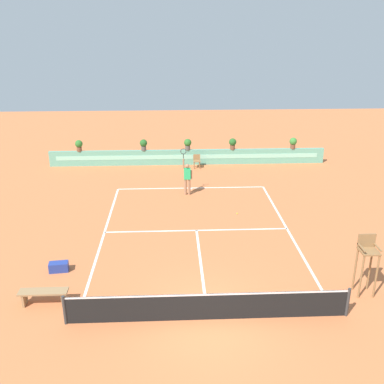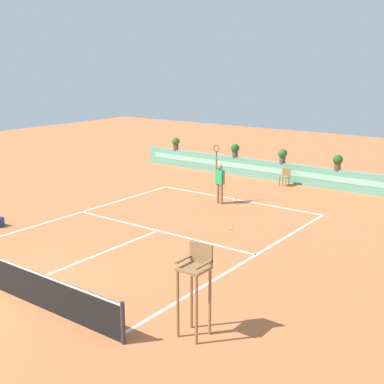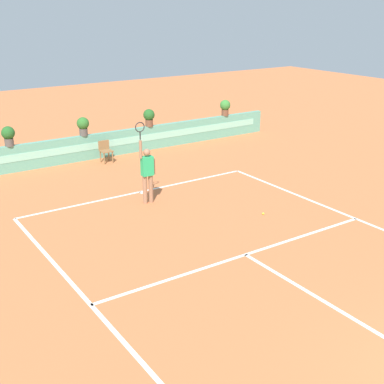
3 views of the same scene
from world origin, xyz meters
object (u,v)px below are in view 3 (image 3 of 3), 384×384
Objects in this scene: potted_plant_centre at (83,125)px; potted_plant_left at (8,135)px; ball_kid_chair at (105,150)px; potted_plant_right at (149,117)px; tennis_player at (147,171)px; potted_plant_far_right at (225,107)px; tennis_ball_near_baseline at (263,214)px.

potted_plant_centre is 1.00× the size of potted_plant_left.
ball_kid_chair is 1.31m from potted_plant_centre.
potted_plant_right and potted_plant_left have the same top height.
potted_plant_left is (-2.86, 0.00, 0.00)m from potted_plant_centre.
potted_plant_left is (-5.80, 0.00, 0.00)m from potted_plant_right.
tennis_player is 6.37m from potted_plant_right.
potted_plant_right is 1.00× the size of potted_plant_centre.
potted_plant_left is (-3.42, 0.73, 0.93)m from ball_kid_chair.
potted_plant_far_right is 9.80m from potted_plant_left.
tennis_player is 3.75m from tennis_ball_near_baseline.
tennis_player is at bearing -119.90° from potted_plant_right.
potted_plant_right and potted_plant_centre have the same top height.
tennis_player reaches higher than potted_plant_left.
ball_kid_chair is 0.33× the size of tennis_player.
potted_plant_left is at bearing 167.91° from ball_kid_chair.
potted_plant_right is (0.83, 8.26, 1.38)m from tennis_ball_near_baseline.
potted_plant_centre is at bearing 104.28° from tennis_ball_near_baseline.
tennis_player reaches higher than potted_plant_centre.
potted_plant_right is 1.00× the size of potted_plant_far_right.
ball_kid_chair is 1.17× the size of potted_plant_right.
potted_plant_right reaches higher than ball_kid_chair.
potted_plant_centre and potted_plant_far_right have the same top height.
potted_plant_far_right is at bearing 6.54° from ball_kid_chair.
potted_plant_far_right is at bearing 0.00° from potted_plant_right.
ball_kid_chair is 6.49m from potted_plant_far_right.
potted_plant_left is at bearing 180.00° from potted_plant_far_right.
potted_plant_far_right is (6.93, 0.00, 0.00)m from potted_plant_centre.
potted_plant_far_right is at bearing 59.69° from tennis_ball_near_baseline.
potted_plant_far_right and potted_plant_left have the same top height.
potted_plant_centre is (0.23, 5.51, 0.36)m from tennis_player.
tennis_player is at bearing 130.37° from tennis_ball_near_baseline.
potted_plant_far_right reaches higher than tennis_ball_near_baseline.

